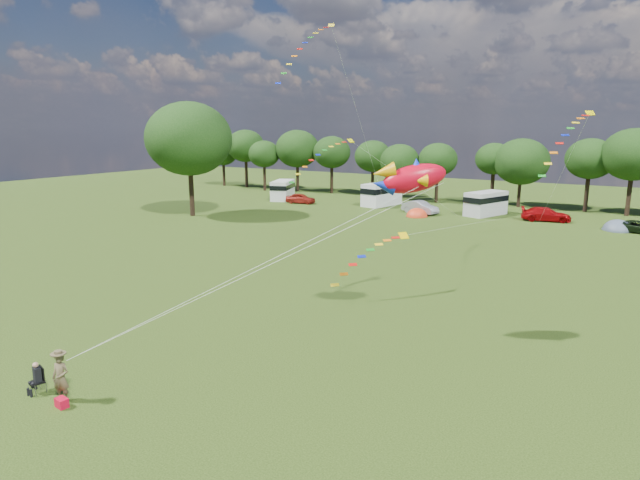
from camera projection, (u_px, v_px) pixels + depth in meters
The scene contains 20 objects.
ground_plane at pixel (231, 354), 25.07m from camera, with size 180.00×180.00×0.00m, color black.
tree_line at pixel (551, 160), 66.97m from camera, with size 102.98×10.98×10.27m.
big_tree at pixel (189, 139), 61.85m from camera, with size 10.00×10.00×13.28m.
car_a at pixel (301, 198), 73.76m from camera, with size 1.65×4.20×1.40m, color maroon.
car_b at pixel (420, 207), 65.13m from camera, with size 1.63×4.37×1.54m, color gray.
car_c at pixel (546, 214), 59.94m from camera, with size 2.15×5.11×1.53m, color #A20609.
car_d at pixel (639, 227), 53.34m from camera, with size 1.98×4.38×1.19m, color black.
campervan_a at pixel (283, 189), 77.52m from camera, with size 4.27×6.11×2.76m.
campervan_b at pixel (382, 193), 71.76m from camera, with size 3.72×6.49×2.99m.
campervan_c at pixel (486, 203), 63.85m from camera, with size 4.26×6.23×2.81m.
tent_orange at pixel (417, 216), 63.15m from camera, with size 2.53×2.77×1.98m.
tent_greyblue at pixel (617, 230), 54.72m from camera, with size 2.95×3.23×2.20m.
kite_flyer at pixel (61, 378), 20.52m from camera, with size 0.72×0.47×1.96m, color brown.
camp_chair at pixel (38, 374), 21.26m from camera, with size 0.65×0.67×1.31m.
kite_bag at pixel (62, 403), 20.26m from camera, with size 0.51×0.34×0.36m, color red.
fish_kite at pixel (408, 178), 25.54m from camera, with size 3.68×2.91×2.02m.
streamer_kite_a at pixel (309, 44), 49.67m from camera, with size 3.34×5.48×5.76m.
streamer_kite_b at pixel (326, 154), 46.95m from camera, with size 4.11×4.64×3.78m.
streamer_kite_c at pixel (376, 250), 32.95m from camera, with size 3.13×4.95×2.79m.
streamer_kite_d at pixel (571, 133), 35.49m from camera, with size 2.63×4.97×4.26m.
Camera 1 is at (15.74, -17.82, 10.45)m, focal length 30.00 mm.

